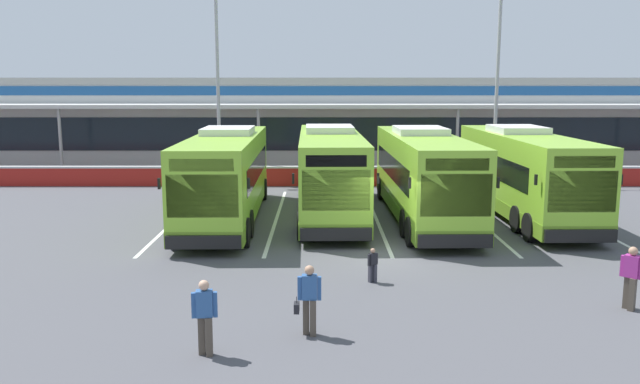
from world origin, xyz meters
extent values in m
plane|color=#4C4C51|center=(0.00, 0.00, 0.00)|extent=(200.00, 200.00, 0.00)
cube|color=silver|center=(0.00, 27.00, 2.75)|extent=(70.00, 10.00, 5.50)
cube|color=#19232D|center=(0.00, 21.98, 2.30)|extent=(66.00, 0.08, 2.20)
cube|color=navy|center=(0.00, 21.97, 5.15)|extent=(68.00, 0.08, 0.60)
cube|color=beige|center=(0.00, 20.50, 4.20)|extent=(67.00, 3.00, 0.24)
cube|color=gray|center=(0.00, 27.00, 5.75)|extent=(70.00, 10.00, 0.50)
cylinder|color=#999999|center=(-18.60, 19.30, 2.10)|extent=(0.20, 0.20, 4.20)
cylinder|color=#999999|center=(-6.20, 19.30, 2.10)|extent=(0.20, 0.20, 4.20)
cylinder|color=#999999|center=(6.20, 19.30, 2.10)|extent=(0.20, 0.20, 4.20)
cube|color=maroon|center=(0.00, 14.50, 0.50)|extent=(60.00, 0.36, 1.00)
cube|color=#B2B2B2|center=(0.00, 14.50, 1.05)|extent=(60.00, 0.40, 0.10)
cube|color=#8CC633|center=(-6.25, 5.54, 1.91)|extent=(2.77, 12.04, 3.19)
cube|color=olive|center=(-6.25, 5.54, 0.59)|extent=(2.79, 12.07, 0.56)
cube|color=black|center=(-6.26, 5.94, 2.15)|extent=(2.76, 9.65, 0.96)
cube|color=black|center=(-6.14, -0.41, 2.05)|extent=(2.31, 0.14, 1.40)
cube|color=black|center=(-6.14, -0.42, 3.05)|extent=(2.05, 0.12, 0.40)
cube|color=silver|center=(-6.27, 6.54, 3.64)|extent=(2.10, 2.84, 0.28)
cube|color=black|center=(-6.14, -0.52, 0.55)|extent=(2.45, 0.20, 0.44)
cube|color=black|center=(-4.69, -0.03, 2.40)|extent=(0.08, 0.12, 0.36)
cube|color=black|center=(-7.60, -0.09, 2.40)|extent=(0.08, 0.12, 0.36)
cylinder|color=black|center=(-5.14, 10.16, 0.52)|extent=(0.34, 1.05, 1.04)
cylinder|color=black|center=(-7.53, 10.12, 0.52)|extent=(0.34, 1.05, 1.04)
cylinder|color=black|center=(-5.00, 2.36, 0.52)|extent=(0.34, 1.05, 1.04)
cylinder|color=black|center=(-7.39, 2.32, 0.52)|extent=(0.34, 1.05, 1.04)
cylinder|color=black|center=(-4.97, 0.96, 0.52)|extent=(0.34, 1.05, 1.04)
cylinder|color=black|center=(-7.36, 0.92, 0.52)|extent=(0.34, 1.05, 1.04)
cube|color=#8CC633|center=(-1.93, 6.66, 1.91)|extent=(2.77, 12.04, 3.19)
cube|color=olive|center=(-1.93, 6.66, 0.59)|extent=(2.79, 12.07, 0.56)
cube|color=black|center=(-1.94, 7.06, 2.15)|extent=(2.76, 9.65, 0.96)
cube|color=black|center=(-1.82, 0.71, 2.05)|extent=(2.31, 0.14, 1.40)
cube|color=black|center=(-1.82, 0.70, 3.05)|extent=(2.05, 0.12, 0.40)
cube|color=silver|center=(-1.95, 7.66, 3.64)|extent=(2.10, 2.84, 0.28)
cube|color=black|center=(-1.82, 0.60, 0.55)|extent=(2.45, 0.20, 0.44)
cube|color=black|center=(-0.37, 1.08, 2.40)|extent=(0.08, 0.12, 0.36)
cube|color=black|center=(-3.28, 1.03, 2.40)|extent=(0.08, 0.12, 0.36)
cylinder|color=black|center=(-0.82, 11.28, 0.52)|extent=(0.34, 1.05, 1.04)
cylinder|color=black|center=(-3.21, 11.23, 0.52)|extent=(0.34, 1.05, 1.04)
cylinder|color=black|center=(-0.68, 3.48, 0.52)|extent=(0.34, 1.05, 1.04)
cylinder|color=black|center=(-3.07, 3.44, 0.52)|extent=(0.34, 1.05, 1.04)
cylinder|color=black|center=(-0.65, 2.08, 0.52)|extent=(0.34, 1.05, 1.04)
cylinder|color=black|center=(-3.04, 2.04, 0.52)|extent=(0.34, 1.05, 1.04)
cube|color=#8CC633|center=(1.93, 5.69, 1.91)|extent=(2.77, 12.04, 3.19)
cube|color=olive|center=(1.93, 5.69, 0.59)|extent=(2.79, 12.07, 0.56)
cube|color=black|center=(1.92, 6.09, 2.15)|extent=(2.76, 9.65, 0.96)
cube|color=black|center=(2.04, -0.26, 2.05)|extent=(2.31, 0.14, 1.40)
cube|color=black|center=(2.04, -0.27, 3.05)|extent=(2.05, 0.12, 0.40)
cube|color=silver|center=(1.91, 6.69, 3.64)|extent=(2.10, 2.84, 0.28)
cube|color=black|center=(2.04, -0.37, 0.55)|extent=(2.45, 0.20, 0.44)
cube|color=black|center=(3.49, 0.12, 2.40)|extent=(0.08, 0.12, 0.36)
cube|color=black|center=(0.58, 0.06, 2.40)|extent=(0.08, 0.12, 0.36)
cylinder|color=black|center=(3.04, 10.31, 0.52)|extent=(0.34, 1.05, 1.04)
cylinder|color=black|center=(0.65, 10.27, 0.52)|extent=(0.34, 1.05, 1.04)
cylinder|color=black|center=(3.18, 2.51, 0.52)|extent=(0.34, 1.05, 1.04)
cylinder|color=black|center=(0.79, 2.47, 0.52)|extent=(0.34, 1.05, 1.04)
cylinder|color=black|center=(3.21, 1.11, 0.52)|extent=(0.34, 1.05, 1.04)
cylinder|color=black|center=(0.82, 1.07, 0.52)|extent=(0.34, 1.05, 1.04)
cube|color=#8CC633|center=(6.30, 6.40, 1.91)|extent=(2.77, 12.04, 3.19)
cube|color=olive|center=(6.30, 6.40, 0.59)|extent=(2.79, 12.07, 0.56)
cube|color=black|center=(6.29, 6.80, 2.15)|extent=(2.76, 9.65, 0.96)
cube|color=black|center=(6.41, 0.45, 2.05)|extent=(2.31, 0.14, 1.40)
cube|color=black|center=(6.41, 0.44, 3.05)|extent=(2.05, 0.12, 0.40)
cube|color=silver|center=(6.28, 7.40, 3.64)|extent=(2.10, 2.84, 0.28)
cube|color=black|center=(6.41, 0.34, 0.55)|extent=(2.45, 0.20, 0.44)
cube|color=black|center=(7.85, 0.83, 2.40)|extent=(0.08, 0.12, 0.36)
cube|color=black|center=(4.94, 0.77, 2.40)|extent=(0.08, 0.12, 0.36)
cylinder|color=black|center=(7.41, 11.02, 0.52)|extent=(0.34, 1.05, 1.04)
cylinder|color=black|center=(5.02, 10.98, 0.52)|extent=(0.34, 1.05, 1.04)
cylinder|color=black|center=(7.55, 3.22, 0.52)|extent=(0.34, 1.05, 1.04)
cylinder|color=black|center=(5.16, 3.18, 0.52)|extent=(0.34, 1.05, 1.04)
cylinder|color=black|center=(7.58, 1.82, 0.52)|extent=(0.34, 1.05, 1.04)
cylinder|color=black|center=(5.19, 1.78, 0.52)|extent=(0.34, 1.05, 1.04)
cube|color=silver|center=(-8.40, 6.00, 0.00)|extent=(0.14, 13.00, 0.01)
cube|color=silver|center=(-4.20, 6.00, 0.00)|extent=(0.14, 13.00, 0.01)
cube|color=silver|center=(0.00, 6.00, 0.00)|extent=(0.14, 13.00, 0.01)
cube|color=silver|center=(4.20, 6.00, 0.00)|extent=(0.14, 13.00, 0.01)
cube|color=silver|center=(8.40, 6.00, 0.00)|extent=(0.14, 13.00, 0.01)
cube|color=#4C4238|center=(-2.68, -6.83, 0.42)|extent=(0.14, 0.18, 0.84)
cube|color=#4C4238|center=(-2.52, -6.95, 0.42)|extent=(0.14, 0.18, 0.84)
cube|color=#2D5693|center=(-2.60, -6.89, 1.12)|extent=(0.34, 0.22, 0.56)
cube|color=#2D5693|center=(-2.82, -6.89, 1.09)|extent=(0.09, 0.10, 0.54)
cube|color=#2D5693|center=(-2.38, -6.89, 1.09)|extent=(0.09, 0.10, 0.54)
sphere|color=tan|center=(-2.60, -6.89, 1.51)|extent=(0.22, 0.22, 0.22)
cube|color=black|center=(-2.89, -6.87, 0.63)|extent=(0.12, 0.28, 0.22)
cylinder|color=black|center=(-2.89, -6.87, 0.81)|extent=(0.02, 0.02, 0.16)
cube|color=#4C4238|center=(-4.85, -7.92, 0.42)|extent=(0.16, 0.20, 0.84)
cube|color=#4C4238|center=(-4.67, -8.02, 0.42)|extent=(0.16, 0.20, 0.84)
cube|color=#2D5693|center=(-4.76, -7.97, 1.12)|extent=(0.36, 0.26, 0.56)
cube|color=#2D5693|center=(-4.98, -8.00, 1.09)|extent=(0.10, 0.11, 0.54)
cube|color=#2D5693|center=(-4.54, -7.95, 1.09)|extent=(0.10, 0.11, 0.54)
sphere|color=tan|center=(-4.76, -7.97, 1.51)|extent=(0.22, 0.22, 0.22)
cube|color=#33333D|center=(-0.93, -3.03, 0.26)|extent=(0.13, 0.14, 0.52)
cube|color=#33333D|center=(-0.80, -3.03, 0.26)|extent=(0.13, 0.14, 0.52)
cube|color=black|center=(-0.87, -3.03, 0.69)|extent=(0.25, 0.23, 0.35)
cube|color=black|center=(-0.98, -3.11, 0.68)|extent=(0.08, 0.08, 0.33)
cube|color=black|center=(-0.75, -2.95, 0.68)|extent=(0.08, 0.08, 0.33)
sphere|color=tan|center=(-0.87, -3.03, 0.94)|extent=(0.14, 0.14, 0.14)
cube|color=#4C4238|center=(5.39, -5.14, 0.42)|extent=(0.22, 0.23, 0.84)
cube|color=#4C4238|center=(5.42, -5.34, 0.42)|extent=(0.22, 0.23, 0.84)
cube|color=#A32D89|center=(5.41, -5.24, 1.12)|extent=(0.40, 0.39, 0.56)
cube|color=#A32D89|center=(5.24, -5.09, 1.09)|extent=(0.13, 0.13, 0.54)
sphere|color=tan|center=(5.41, -5.24, 1.51)|extent=(0.22, 0.22, 0.22)
cylinder|color=#9E9EA3|center=(-8.24, 16.59, 5.50)|extent=(0.20, 0.20, 11.00)
cylinder|color=#9E9EA3|center=(7.77, 16.47, 5.50)|extent=(0.20, 0.20, 11.00)
camera|label=1|loc=(-2.37, -20.62, 5.60)|focal=35.92mm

